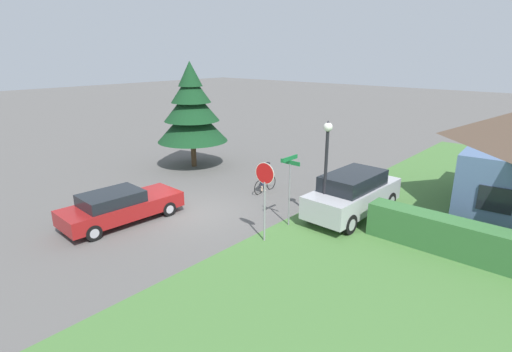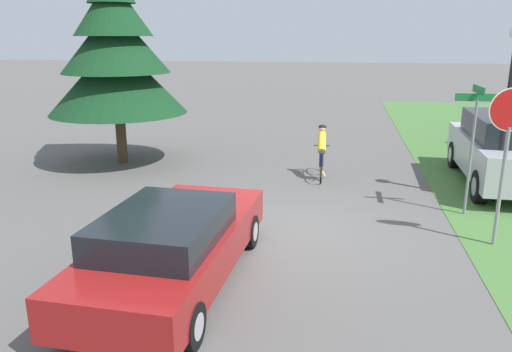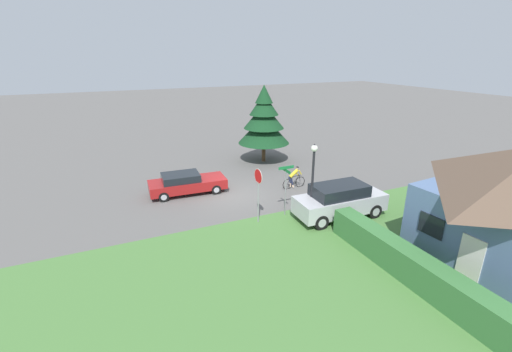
# 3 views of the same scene
# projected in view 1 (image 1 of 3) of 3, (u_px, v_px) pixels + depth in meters

# --- Properties ---
(ground_plane) EXTENTS (140.00, 140.00, 0.00)m
(ground_plane) POSITION_uv_depth(u_px,v_px,m) (196.00, 213.00, 17.10)
(ground_plane) COLOR #5B5956
(hedge_row) EXTENTS (8.75, 0.90, 1.24)m
(hedge_row) POSITION_uv_depth(u_px,v_px,m) (503.00, 251.00, 12.50)
(hedge_row) COLOR #387038
(hedge_row) RESTS_ON ground
(sedan_left_lane) EXTENTS (2.05, 4.85, 1.34)m
(sedan_left_lane) POSITION_uv_depth(u_px,v_px,m) (120.00, 206.00, 15.99)
(sedan_left_lane) COLOR maroon
(sedan_left_lane) RESTS_ON ground
(cyclist) EXTENTS (0.44, 1.71, 1.48)m
(cyclist) POSITION_uv_depth(u_px,v_px,m) (265.00, 178.00, 19.52)
(cyclist) COLOR black
(cyclist) RESTS_ON ground
(parked_suv_right) EXTENTS (2.07, 5.03, 1.88)m
(parked_suv_right) POSITION_uv_depth(u_px,v_px,m) (353.00, 194.00, 16.58)
(parked_suv_right) COLOR #B7B7BC
(parked_suv_right) RESTS_ON ground
(stop_sign) EXTENTS (0.78, 0.08, 2.96)m
(stop_sign) POSITION_uv_depth(u_px,v_px,m) (265.00, 186.00, 13.95)
(stop_sign) COLOR gray
(stop_sign) RESTS_ON ground
(street_lamp) EXTENTS (0.35, 0.35, 4.16)m
(street_lamp) POSITION_uv_depth(u_px,v_px,m) (326.00, 156.00, 15.24)
(street_lamp) COLOR black
(street_lamp) RESTS_ON ground
(street_name_sign) EXTENTS (0.90, 0.90, 2.83)m
(street_name_sign) POSITION_uv_depth(u_px,v_px,m) (290.00, 178.00, 15.32)
(street_name_sign) COLOR gray
(street_name_sign) RESTS_ON ground
(conifer_tall_near) EXTENTS (4.11, 4.11, 6.15)m
(conifer_tall_near) POSITION_uv_depth(u_px,v_px,m) (192.00, 111.00, 23.18)
(conifer_tall_near) COLOR #4C3823
(conifer_tall_near) RESTS_ON ground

